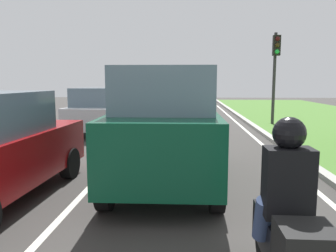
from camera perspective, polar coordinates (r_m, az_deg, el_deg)
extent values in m
plane|color=#383533|center=(12.45, -2.10, -1.78)|extent=(60.00, 60.00, 0.00)
cube|color=silver|center=(12.54, -5.29, -1.73)|extent=(0.12, 32.00, 0.01)
cube|color=silver|center=(12.62, 14.40, -1.88)|extent=(0.12, 32.00, 0.01)
cube|color=#9E9B93|center=(12.72, 16.62, -1.63)|extent=(0.24, 48.00, 0.12)
cube|color=#0C472D|center=(6.72, -0.36, -1.85)|extent=(1.95, 4.52, 1.10)
cube|color=slate|center=(6.48, -0.44, 6.25)|extent=(1.73, 2.72, 0.80)
cylinder|color=black|center=(8.40, -5.76, -3.78)|extent=(0.23, 0.76, 0.76)
cylinder|color=black|center=(8.33, 6.25, -3.89)|extent=(0.23, 0.76, 0.76)
cylinder|color=black|center=(5.49, -10.54, -10.07)|extent=(0.23, 0.76, 0.76)
cylinder|color=black|center=(5.37, 8.24, -10.41)|extent=(0.23, 0.76, 0.76)
cylinder|color=black|center=(7.40, -16.34, -6.10)|extent=(0.24, 0.65, 0.64)
cube|color=#B7BABF|center=(13.45, -11.77, 1.77)|extent=(1.75, 3.75, 0.80)
cube|color=slate|center=(13.16, -12.17, 4.87)|extent=(1.54, 1.94, 0.68)
cylinder|color=black|center=(14.92, -13.10, 0.75)|extent=(0.24, 0.61, 0.60)
cylinder|color=black|center=(14.51, -7.43, 0.70)|extent=(0.24, 0.61, 0.60)
cylinder|color=black|center=(12.57, -16.67, -0.63)|extent=(0.24, 0.61, 0.60)
cylinder|color=black|center=(12.09, -10.02, -0.74)|extent=(0.24, 0.61, 0.60)
cube|color=black|center=(3.33, 18.95, -18.74)|extent=(0.29, 1.40, 0.36)
ellipsoid|color=black|center=(3.55, 17.61, -13.10)|extent=(0.28, 0.50, 0.24)
cube|color=black|center=(2.74, 22.35, -18.62)|extent=(0.40, 0.40, 0.32)
cylinder|color=black|center=(4.06, 16.09, -17.99)|extent=(0.10, 0.60, 0.60)
cube|color=black|center=(3.07, 19.69, -9.04)|extent=(0.40, 0.26, 0.60)
sphere|color=black|center=(3.01, 19.90, -1.18)|extent=(0.28, 0.28, 0.28)
cylinder|color=navy|center=(3.26, 15.82, -14.94)|extent=(0.16, 0.29, 0.45)
cylinder|color=navy|center=(3.35, 21.71, -14.60)|extent=(0.16, 0.29, 0.45)
cylinder|color=#2D2D2D|center=(16.34, 17.56, 7.53)|extent=(0.14, 0.14, 4.21)
cube|color=black|center=(16.22, 17.95, 12.89)|extent=(0.32, 0.24, 0.90)
sphere|color=#3F0F0F|center=(16.13, 18.11, 13.91)|extent=(0.20, 0.20, 0.20)
sphere|color=#382B0C|center=(16.10, 18.07, 12.93)|extent=(0.20, 0.20, 0.20)
sphere|color=green|center=(16.07, 18.03, 11.93)|extent=(0.20, 0.20, 0.20)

